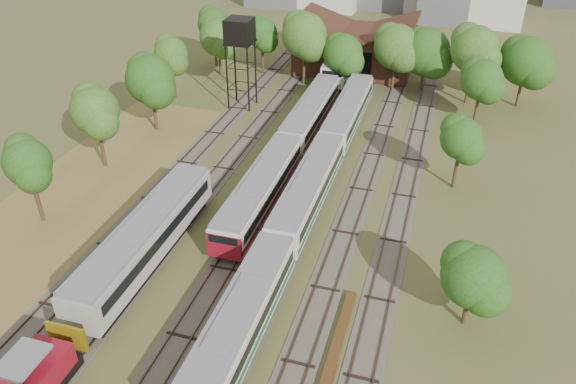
% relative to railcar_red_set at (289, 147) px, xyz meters
% --- Properties ---
extents(ground, '(240.00, 240.00, 0.00)m').
position_rel_railcar_red_set_xyz_m(ground, '(2.00, -27.97, -1.84)').
color(ground, '#475123').
rests_on(ground, ground).
extents(dry_grass_patch, '(14.00, 60.00, 0.04)m').
position_rel_railcar_red_set_xyz_m(dry_grass_patch, '(-16.00, -19.97, -1.82)').
color(dry_grass_patch, brown).
rests_on(dry_grass_patch, ground).
extents(tracks, '(24.60, 80.00, 0.19)m').
position_rel_railcar_red_set_xyz_m(tracks, '(1.33, -2.97, -1.80)').
color(tracks, '#4C473D').
rests_on(tracks, ground).
extents(railcar_red_set, '(2.82, 34.58, 3.48)m').
position_rel_railcar_red_set_xyz_m(railcar_red_set, '(0.00, 0.00, 0.00)').
color(railcar_red_set, black).
rests_on(railcar_red_set, ground).
extents(railcar_green_set, '(2.82, 52.08, 3.48)m').
position_rel_railcar_red_set_xyz_m(railcar_green_set, '(4.00, -7.45, -0.00)').
color(railcar_green_set, black).
rests_on(railcar_green_set, ground).
extents(railcar_rear, '(3.13, 16.08, 3.87)m').
position_rel_railcar_red_set_xyz_m(railcar_rear, '(0.00, 27.25, 0.20)').
color(railcar_rear, black).
rests_on(railcar_rear, ground).
extents(old_grey_coach, '(3.07, 18.00, 3.80)m').
position_rel_railcar_red_set_xyz_m(old_grey_coach, '(-6.00, -18.16, 0.23)').
color(old_grey_coach, black).
rests_on(old_grey_coach, ground).
extents(water_tower, '(3.11, 3.11, 10.78)m').
position_rel_railcar_red_set_xyz_m(water_tower, '(-9.68, 12.45, 7.24)').
color(water_tower, black).
rests_on(water_tower, ground).
extents(rail_pile_near, '(0.67, 9.98, 0.33)m').
position_rel_railcar_red_set_xyz_m(rail_pile_near, '(10.00, -22.57, -1.68)').
color(rail_pile_near, brown).
rests_on(rail_pile_near, ground).
extents(maintenance_shed, '(16.45, 11.55, 7.58)m').
position_rel_railcar_red_set_xyz_m(maintenance_shed, '(1.00, 30.01, 1.07)').
color(maintenance_shed, '#3B2215').
rests_on(maintenance_shed, ground).
extents(tree_band_left, '(8.15, 65.07, 8.66)m').
position_rel_railcar_red_set_xyz_m(tree_band_left, '(-18.24, -6.45, 3.76)').
color(tree_band_left, '#382616').
rests_on(tree_band_left, ground).
extents(tree_band_far, '(45.19, 8.93, 9.66)m').
position_rel_railcar_red_set_xyz_m(tree_band_far, '(5.70, 22.63, 3.92)').
color(tree_band_far, '#382616').
rests_on(tree_band_far, ground).
extents(tree_band_right, '(5.92, 38.35, 7.53)m').
position_rel_railcar_red_set_xyz_m(tree_band_right, '(17.49, 0.99, 2.94)').
color(tree_band_right, '#382616').
rests_on(tree_band_right, ground).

